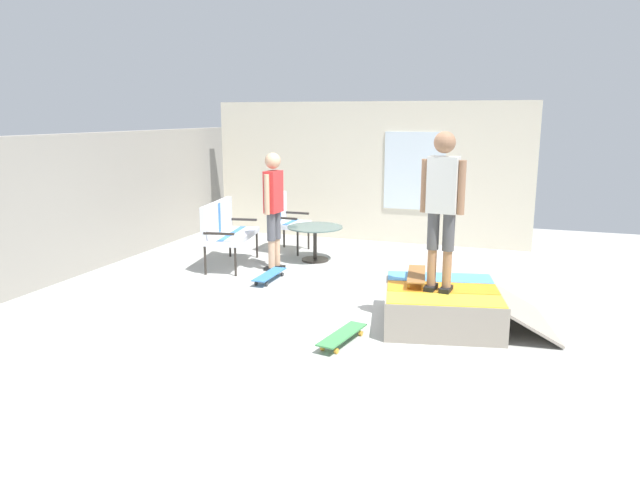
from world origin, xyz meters
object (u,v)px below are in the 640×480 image
(skate_ramp, at_px, (444,306))
(person_skater, at_px, (442,199))
(person_watching, at_px, (273,202))
(skateboard_by_bench, at_px, (269,275))
(skateboard_spare, at_px, (342,335))
(patio_chair_near_house, at_px, (284,217))
(skateboard_on_ramp, at_px, (416,275))
(patio_bench, at_px, (225,227))
(patio_table, at_px, (315,236))

(skate_ramp, height_order, person_skater, person_skater)
(person_watching, distance_m, skateboard_by_bench, 1.16)
(person_skater, relative_size, skateboard_spare, 2.12)
(patio_chair_near_house, height_order, skateboard_on_ramp, patio_chair_near_house)
(skateboard_spare, xyz_separation_m, skateboard_on_ramp, (1.05, -0.58, 0.44))
(person_watching, bearing_deg, skateboard_by_bench, -163.30)
(patio_bench, height_order, person_skater, person_skater)
(skate_ramp, xyz_separation_m, person_skater, (-0.14, 0.05, 1.24))
(patio_table, distance_m, skateboard_by_bench, 1.39)
(person_watching, height_order, skateboard_by_bench, person_watching)
(patio_bench, xyz_separation_m, skateboard_by_bench, (-0.58, -1.01, -0.53))
(skate_ramp, relative_size, patio_chair_near_house, 2.02)
(person_skater, height_order, skateboard_on_ramp, person_skater)
(skateboard_by_bench, height_order, skateboard_on_ramp, skateboard_on_ramp)
(person_watching, distance_m, skateboard_spare, 3.28)
(skate_ramp, relative_size, skateboard_spare, 2.51)
(patio_table, height_order, skateboard_by_bench, patio_table)
(skateboard_by_bench, bearing_deg, person_skater, -113.92)
(patio_table, bearing_deg, skate_ramp, -134.39)
(patio_chair_near_house, distance_m, person_skater, 4.35)
(skateboard_spare, bearing_deg, patio_bench, 47.05)
(skate_ramp, bearing_deg, skateboard_spare, 135.02)
(skateboard_spare, height_order, skateboard_on_ramp, skateboard_on_ramp)
(patio_table, bearing_deg, skateboard_on_ramp, -137.29)
(patio_bench, relative_size, skateboard_spare, 1.61)
(patio_table, relative_size, person_watching, 0.50)
(person_watching, bearing_deg, patio_bench, 91.09)
(patio_bench, bearing_deg, person_watching, -88.91)
(skate_ramp, height_order, patio_table, patio_table)
(skate_ramp, xyz_separation_m, patio_table, (2.33, 2.38, 0.19))
(patio_chair_near_house, xyz_separation_m, skateboard_on_ramp, (-2.69, -2.78, -0.09))
(patio_table, xyz_separation_m, skateboard_by_bench, (-1.34, 0.23, -0.32))
(patio_bench, bearing_deg, person_skater, -115.69)
(patio_chair_near_house, bearing_deg, patio_bench, 158.11)
(skateboard_on_ramp, bearing_deg, person_watching, 59.01)
(patio_bench, height_order, skateboard_spare, patio_bench)
(patio_bench, xyz_separation_m, skateboard_on_ramp, (-1.45, -3.28, -0.10))
(person_watching, xyz_separation_m, skateboard_on_ramp, (-1.47, -2.44, -0.54))
(person_watching, height_order, person_skater, person_skater)
(person_watching, distance_m, skateboard_on_ramp, 2.90)
(skateboard_on_ramp, bearing_deg, patio_table, 42.71)
(skateboard_by_bench, xyz_separation_m, skateboard_spare, (-1.93, -1.68, 0.00))
(patio_table, distance_m, skateboard_spare, 3.59)
(patio_table, relative_size, skateboard_on_ramp, 1.10)
(patio_bench, height_order, skateboard_on_ramp, patio_bench)
(patio_table, distance_m, person_skater, 3.56)
(patio_chair_near_house, height_order, skateboard_by_bench, patio_chair_near_house)
(skateboard_by_bench, relative_size, skateboard_spare, 0.97)
(patio_bench, distance_m, skateboard_on_ramp, 3.58)
(skateboard_on_ramp, bearing_deg, patio_chair_near_house, 45.87)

